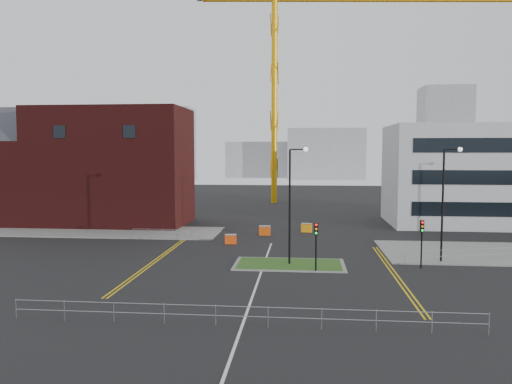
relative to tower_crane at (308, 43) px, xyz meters
The scene contains 25 objects.
ground 61.89m from the tower_crane, 93.80° to the right, with size 200.00×200.00×0.00m, color black.
pavement_left 49.13m from the tower_crane, 125.21° to the right, with size 28.00×8.00×0.12m, color slate.
island_kerb 54.70m from the tower_crane, 92.03° to the right, with size 8.60×4.60×0.08m, color slate.
grass_island 54.69m from the tower_crane, 92.03° to the right, with size 8.00×4.00×0.12m, color #264B19.
brick_building 43.32m from the tower_crane, 134.05° to the right, with size 24.20×10.07×14.24m.
office_block 38.67m from the tower_crane, 46.58° to the right, with size 25.00×12.20×12.00m.
tower_crane is the anchor object (origin of this frame).
streetlamp_island 52.25m from the tower_crane, 91.77° to the right, with size 1.46×0.36×9.18m.
streetlamp_right_near 51.51m from the tower_crane, 76.99° to the right, with size 1.46×0.36×9.18m.
traffic_light_island 55.28m from the tower_crane, 89.64° to the right, with size 0.28×0.33×3.65m.
traffic_light_right 54.13m from the tower_crane, 80.09° to the right, with size 0.28×0.33×3.65m.
railing_front 67.02m from the tower_crane, 93.43° to the right, with size 24.05×0.05×1.10m.
railing_left 48.13m from the tower_crane, 111.36° to the right, with size 6.05×0.05×1.10m.
centre_line 60.10m from the tower_crane, 93.94° to the right, with size 0.15×30.00×0.01m, color silver.
yellow_left_a 54.46m from the tower_crane, 105.56° to the right, with size 0.12×24.00×0.01m, color gold.
yellow_left_b 54.39m from the tower_crane, 105.21° to the right, with size 0.12×24.00×0.01m, color gold.
yellow_right_a 56.74m from the tower_crane, 83.31° to the right, with size 0.12×20.00×0.01m, color gold.
yellow_right_b 56.77m from the tower_crane, 82.97° to the right, with size 0.12×20.00×0.01m, color gold.
skyline_a 79.48m from the tower_crane, 124.14° to the left, with size 18.00×12.00×22.00m, color gray.
skyline_b 77.08m from the tower_crane, 85.15° to the left, with size 24.00×12.00×16.00m, color gray.
skyline_c 81.84m from the tower_crane, 59.25° to the left, with size 14.00×12.00×28.00m, color gray.
skyline_d 87.79m from the tower_crane, 97.88° to the left, with size 30.00×12.00×12.00m, color gray.
barrier_left 43.32m from the tower_crane, 97.85° to the right, with size 1.25×0.58×1.01m.
barrier_mid 47.91m from the tower_crane, 100.88° to the right, with size 1.14×0.48×0.94m.
barrier_right 41.19m from the tower_crane, 90.49° to the right, with size 1.22×0.58×0.98m.
Camera 1 is at (3.06, -30.35, 8.85)m, focal length 35.00 mm.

